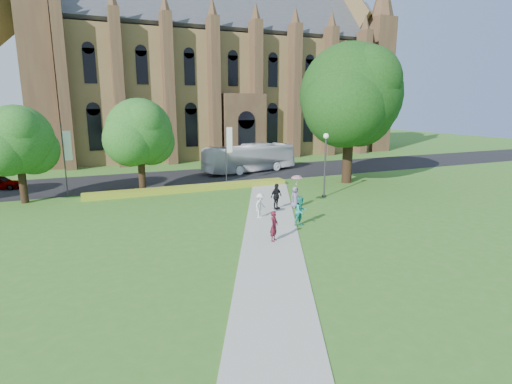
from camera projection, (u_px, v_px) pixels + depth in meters
name	position (u px, v px, depth m)	size (l,w,h in m)	color
ground	(278.00, 230.00, 24.33)	(160.00, 160.00, 0.00)	#376D20
road	(194.00, 177.00, 42.27)	(160.00, 10.00, 0.02)	black
footpath	(271.00, 225.00, 25.23)	(3.20, 30.00, 0.04)	#B2B2A8
flower_hedge	(191.00, 188.00, 35.35)	(18.00, 1.40, 0.45)	yellow
cathedral	(222.00, 68.00, 61.09)	(52.60, 18.25, 28.00)	olive
streetlamp	(325.00, 157.00, 32.38)	(0.44, 0.44, 5.24)	#38383D
large_tree	(351.00, 95.00, 37.47)	(9.60, 9.60, 13.20)	#332114
street_tree_0	(17.00, 140.00, 30.03)	(5.20, 5.20, 7.50)	#332114
street_tree_1	(139.00, 132.00, 33.90)	(5.60, 5.60, 8.05)	#332114
banner_pole_0	(227.00, 149.00, 38.07)	(0.70, 0.10, 6.00)	#38383D
banner_pole_1	(65.00, 156.00, 32.63)	(0.70, 0.10, 6.00)	#38383D
tour_coach	(250.00, 158.00, 45.24)	(2.64, 11.27, 3.14)	white
car_0	(0.00, 182.00, 35.88)	(1.45, 3.61, 1.23)	gray
pedestrian_0	(274.00, 226.00, 22.03)	(0.62, 0.41, 1.70)	#4F1220
pedestrian_1	(301.00, 211.00, 24.87)	(0.90, 0.70, 1.86)	teal
pedestrian_2	(260.00, 205.00, 26.68)	(1.07, 0.61, 1.65)	silver
pedestrian_3	(276.00, 196.00, 28.84)	(1.11, 0.46, 1.89)	black
pedestrian_4	(295.00, 197.00, 29.37)	(0.76, 0.49, 1.55)	slate
parasol	(297.00, 181.00, 29.28)	(0.84, 0.84, 0.74)	#C088A0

